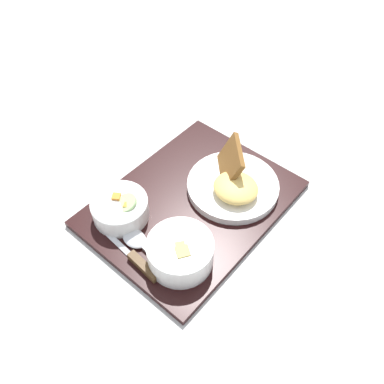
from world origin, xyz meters
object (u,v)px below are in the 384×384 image
(bowl_soup, at_px, (180,251))
(spoon, at_px, (140,244))
(plate_main, at_px, (233,184))
(bowl_salad, at_px, (120,207))
(knife, at_px, (139,262))

(bowl_soup, height_order, spoon, bowl_soup)
(plate_main, bearing_deg, bowl_salad, 150.24)
(bowl_soup, xyz_separation_m, spoon, (-0.03, 0.08, -0.03))
(plate_main, xyz_separation_m, knife, (-0.26, 0.01, -0.01))
(plate_main, height_order, knife, plate_main)
(bowl_salad, height_order, plate_main, plate_main)
(bowl_salad, bearing_deg, plate_main, -29.76)
(knife, xyz_separation_m, spoon, (0.03, 0.03, -0.00))
(bowl_salad, distance_m, spoon, 0.09)
(bowl_soup, bearing_deg, plate_main, 11.59)
(bowl_soup, distance_m, knife, 0.08)
(plate_main, xyz_separation_m, spoon, (-0.23, 0.04, -0.01))
(bowl_salad, relative_size, knife, 0.63)
(bowl_salad, height_order, spoon, bowl_salad)
(bowl_salad, distance_m, bowl_soup, 0.16)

